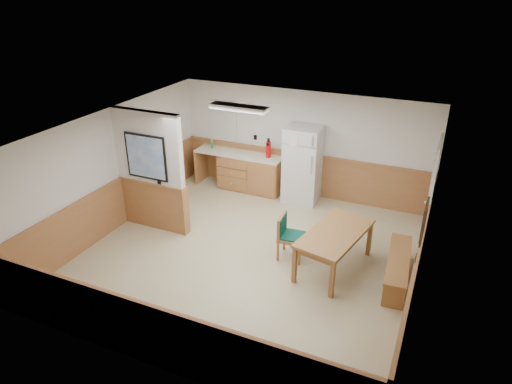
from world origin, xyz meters
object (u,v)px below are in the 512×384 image
at_px(dining_chair, 287,233).
at_px(fire_extinguisher, 268,149).
at_px(refrigerator, 303,165).
at_px(dining_table, 335,237).
at_px(soap_bottle, 212,145).
at_px(dining_bench, 398,263).

bearing_deg(dining_chair, fire_extinguisher, 115.62).
distance_m(refrigerator, dining_table, 2.79).
relative_size(refrigerator, dining_chair, 2.10).
bearing_deg(soap_bottle, dining_table, -33.09).
bearing_deg(dining_bench, dining_chair, 177.97).
relative_size(dining_chair, soap_bottle, 4.31).
xyz_separation_m(dining_table, fire_extinguisher, (-2.30, 2.48, 0.45)).
distance_m(dining_bench, soap_bottle, 5.51).
xyz_separation_m(refrigerator, dining_chair, (0.52, -2.37, -0.40)).
bearing_deg(refrigerator, dining_bench, -43.71).
relative_size(dining_table, dining_bench, 1.06).
bearing_deg(dining_chair, soap_bottle, 135.72).
xyz_separation_m(refrigerator, fire_extinguisher, (-0.88, 0.09, 0.21)).
bearing_deg(soap_bottle, dining_chair, -40.12).
xyz_separation_m(dining_bench, soap_bottle, (-4.92, 2.39, 0.65)).
bearing_deg(dining_bench, soap_bottle, 150.11).
distance_m(dining_bench, fire_extinguisher, 4.23).
xyz_separation_m(dining_table, dining_chair, (-0.90, 0.03, -0.16)).
relative_size(refrigerator, fire_extinguisher, 3.81).
height_order(dining_chair, fire_extinguisher, fire_extinguisher).
xyz_separation_m(fire_extinguisher, soap_bottle, (-1.51, 0.00, -0.11)).
distance_m(refrigerator, soap_bottle, 2.40).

